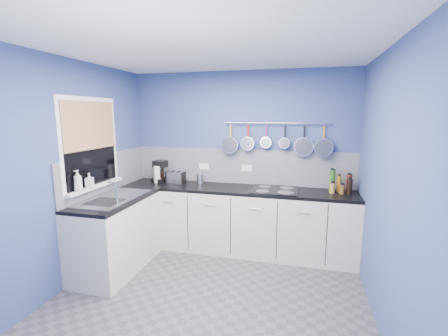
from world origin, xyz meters
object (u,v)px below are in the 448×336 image
at_px(canister, 200,179).
at_px(paper_towel, 158,174).
at_px(soap_bottle_a, 78,181).
at_px(soap_bottle_b, 89,180).
at_px(hob, 275,190).
at_px(coffee_maker, 160,171).
at_px(toaster, 176,177).

bearing_deg(canister, paper_towel, -170.41).
bearing_deg(soap_bottle_a, paper_towel, 74.76).
bearing_deg(soap_bottle_b, canister, 50.30).
relative_size(soap_bottle_b, hob, 0.28).
distance_m(paper_towel, coffee_maker, 0.07).
xyz_separation_m(paper_towel, coffee_maker, (0.01, 0.05, 0.04)).
bearing_deg(paper_towel, canister, 9.59).
relative_size(soap_bottle_a, soap_bottle_b, 1.39).
bearing_deg(hob, soap_bottle_a, -149.83).
height_order(coffee_maker, toaster, coffee_maker).
xyz_separation_m(soap_bottle_a, hob, (2.06, 1.20, -0.26)).
height_order(soap_bottle_b, coffee_maker, soap_bottle_b).
distance_m(paper_towel, canister, 0.64).
distance_m(soap_bottle_b, canister, 1.52).
bearing_deg(canister, soap_bottle_b, -129.70).
distance_m(toaster, hob, 1.47).
height_order(paper_towel, coffee_maker, coffee_maker).
relative_size(coffee_maker, hob, 0.52).
bearing_deg(soap_bottle_a, soap_bottle_b, 90.00).
xyz_separation_m(paper_towel, toaster, (0.26, 0.06, -0.04)).
distance_m(soap_bottle_b, coffee_maker, 1.17).
distance_m(toaster, canister, 0.37).
bearing_deg(coffee_maker, toaster, 16.62).
relative_size(paper_towel, hob, 0.41).
xyz_separation_m(paper_towel, hob, (1.72, -0.04, -0.12)).
relative_size(paper_towel, canister, 1.75).
distance_m(canister, hob, 1.11).
height_order(coffee_maker, canister, coffee_maker).
height_order(coffee_maker, hob, coffee_maker).
bearing_deg(soap_bottle_a, coffee_maker, 74.90).
relative_size(soap_bottle_a, canister, 1.70).
bearing_deg(canister, hob, -7.79).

